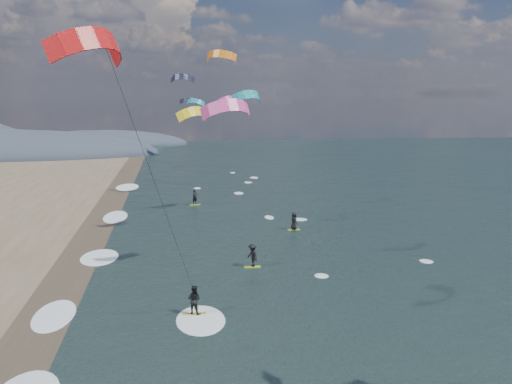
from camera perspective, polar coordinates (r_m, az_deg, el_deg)
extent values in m
cube|color=#382D23|center=(28.76, -22.47, -15.10)|extent=(3.00, 240.00, 0.00)
ellipsoid|color=#3D4756|center=(136.85, -15.27, 4.53)|extent=(40.00, 18.00, 7.00)
cube|color=#A6C622|center=(31.61, -6.18, -12.04)|extent=(1.24, 0.38, 0.06)
imported|color=black|center=(31.31, -6.21, -10.65)|extent=(0.96, 0.89, 1.58)
ellipsoid|color=white|center=(30.89, -5.56, -12.62)|extent=(2.60, 4.20, 0.12)
cylinder|color=black|center=(26.68, -10.01, 0.68)|extent=(0.02, 0.02, 14.38)
cube|color=#A6C622|center=(39.45, -0.36, -7.50)|extent=(1.10, 0.35, 0.05)
imported|color=black|center=(39.21, -0.36, -6.35)|extent=(0.98, 1.18, 1.59)
cube|color=#A6C622|center=(50.07, 3.80, -3.77)|extent=(1.10, 0.35, 0.05)
imported|color=black|center=(49.90, 3.81, -2.89)|extent=(0.75, 0.87, 1.52)
cube|color=#A6C622|center=(61.36, -6.12, -1.27)|extent=(1.10, 0.35, 0.05)
imported|color=black|center=(61.21, -6.14, -0.51)|extent=(0.70, 0.64, 1.62)
ellipsoid|color=white|center=(33.00, -18.25, -11.58)|extent=(2.40, 5.40, 0.11)
ellipsoid|color=white|center=(43.31, -15.72, -6.32)|extent=(2.40, 5.40, 0.11)
ellipsoid|color=white|center=(56.81, -13.89, -2.43)|extent=(2.40, 5.40, 0.11)
ellipsoid|color=white|center=(74.43, -12.53, 0.48)|extent=(2.40, 5.40, 0.11)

